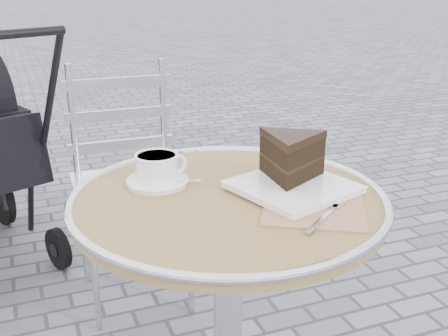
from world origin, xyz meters
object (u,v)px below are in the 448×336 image
object	(u,v)px
cafe_table	(228,261)
cappuccino_set	(158,171)
cake_plate_set	(292,163)
bistro_chair	(125,156)

from	to	relation	value
cafe_table	cappuccino_set	size ratio (longest dim) A/B	4.56
cafe_table	cake_plate_set	world-z (taller)	cake_plate_set
cake_plate_set	cafe_table	bearing A→B (deg)	163.17
cafe_table	bistro_chair	world-z (taller)	bistro_chair
bistro_chair	cake_plate_set	bearing A→B (deg)	-74.61
cafe_table	bistro_chair	xyz separation A→B (m)	(-0.06, 0.90, -0.01)
cafe_table	bistro_chair	bearing A→B (deg)	93.60
cafe_table	cappuccino_set	world-z (taller)	cappuccino_set
cappuccino_set	cake_plate_set	bearing A→B (deg)	-33.76
cappuccino_set	cake_plate_set	world-z (taller)	cake_plate_set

